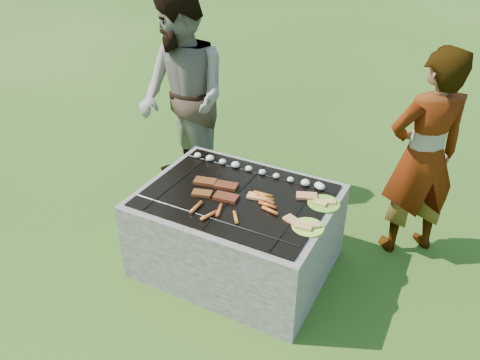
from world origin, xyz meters
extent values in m
plane|color=#224110|center=(0.00, 0.00, 0.00)|extent=(60.00, 60.00, 0.00)
cube|color=#9D978B|center=(0.00, 0.41, 0.30)|extent=(1.30, 0.18, 0.60)
cube|color=gray|center=(0.00, -0.41, 0.30)|extent=(1.30, 0.18, 0.60)
cube|color=#9F978D|center=(-0.56, 0.00, 0.30)|extent=(0.18, 0.64, 0.60)
cube|color=gray|center=(0.56, 0.00, 0.30)|extent=(0.18, 0.64, 0.60)
cube|color=black|center=(0.00, 0.00, 0.24)|extent=(0.94, 0.64, 0.48)
sphere|color=#FF5914|center=(0.00, 0.00, 0.46)|extent=(0.10, 0.10, 0.10)
cube|color=black|center=(0.00, 0.00, 0.61)|extent=(1.20, 0.90, 0.01)
cylinder|color=black|center=(-0.45, 0.00, 0.61)|extent=(0.01, 0.88, 0.01)
cylinder|color=black|center=(0.00, 0.00, 0.61)|extent=(0.01, 0.88, 0.01)
cylinder|color=black|center=(0.45, 0.00, 0.61)|extent=(0.01, 0.88, 0.01)
cylinder|color=black|center=(0.00, -0.32, 0.61)|extent=(1.18, 0.01, 0.01)
cylinder|color=black|center=(0.00, 0.32, 0.61)|extent=(1.18, 0.01, 0.01)
ellipsoid|color=white|center=(-0.52, 0.33, 0.63)|extent=(0.05, 0.05, 0.04)
ellipsoid|color=#F2E4CD|center=(-0.41, 0.33, 0.63)|extent=(0.06, 0.06, 0.04)
ellipsoid|color=beige|center=(-0.30, 0.33, 0.63)|extent=(0.05, 0.05, 0.04)
ellipsoid|color=white|center=(-0.18, 0.33, 0.63)|extent=(0.06, 0.06, 0.04)
ellipsoid|color=#F1E9CD|center=(-0.07, 0.33, 0.63)|extent=(0.05, 0.05, 0.04)
ellipsoid|color=beige|center=(0.04, 0.33, 0.63)|extent=(0.05, 0.05, 0.04)
ellipsoid|color=beige|center=(0.15, 0.33, 0.63)|extent=(0.05, 0.05, 0.03)
ellipsoid|color=beige|center=(0.26, 0.33, 0.63)|extent=(0.05, 0.05, 0.03)
ellipsoid|color=beige|center=(0.37, 0.33, 0.63)|extent=(0.06, 0.06, 0.04)
ellipsoid|color=white|center=(0.48, 0.33, 0.63)|extent=(0.06, 0.06, 0.04)
ellipsoid|color=white|center=(0.47, 0.34, 0.63)|extent=(0.06, 0.06, 0.04)
cube|color=#9A4C1C|center=(-0.27, 0.03, 0.62)|extent=(0.17, 0.12, 0.02)
cube|color=#94351A|center=(-0.11, 0.05, 0.62)|extent=(0.17, 0.11, 0.02)
cube|color=#A0531D|center=(-0.21, -0.11, 0.62)|extent=(0.15, 0.11, 0.02)
cube|color=maroon|center=(-0.04, -0.08, 0.62)|extent=(0.17, 0.11, 0.02)
cylinder|color=#BE531F|center=(0.17, 0.07, 0.62)|extent=(0.14, 0.03, 0.02)
cylinder|color=#BB761E|center=(0.21, 0.02, 0.63)|extent=(0.15, 0.08, 0.03)
cylinder|color=#D95F23|center=(0.25, -0.03, 0.62)|extent=(0.13, 0.03, 0.02)
cylinder|color=orange|center=(0.29, -0.08, 0.62)|extent=(0.12, 0.05, 0.02)
cylinder|color=#CB4721|center=(0.00, -0.23, 0.62)|extent=(0.06, 0.13, 0.02)
cylinder|color=orange|center=(0.13, -0.25, 0.62)|extent=(0.09, 0.11, 0.02)
cylinder|color=orange|center=(-0.15, -0.27, 0.62)|extent=(0.03, 0.13, 0.02)
cylinder|color=orange|center=(-0.03, -0.31, 0.62)|extent=(0.06, 0.13, 0.02)
cylinder|color=#BE531F|center=(0.19, 0.03, 0.62)|extent=(0.14, 0.03, 0.02)
cube|color=#DEBF71|center=(0.13, 0.03, 0.62)|extent=(0.13, 0.09, 0.02)
cube|color=tan|center=(0.45, -0.11, 0.62)|extent=(0.13, 0.10, 0.02)
cube|color=tan|center=(0.43, 0.19, 0.62)|extent=(0.16, 0.13, 0.02)
cylinder|color=#A2C830|center=(0.56, 0.17, 0.61)|extent=(0.27, 0.27, 0.01)
cube|color=#E2D273|center=(0.54, 0.15, 0.62)|extent=(0.10, 0.06, 0.02)
cube|color=tan|center=(0.59, 0.19, 0.62)|extent=(0.10, 0.08, 0.01)
cylinder|color=#CAF139|center=(0.56, -0.12, 0.61)|extent=(0.21, 0.21, 0.01)
cube|color=tan|center=(0.54, -0.14, 0.62)|extent=(0.11, 0.08, 0.02)
cube|color=tan|center=(0.59, -0.10, 0.62)|extent=(0.10, 0.09, 0.01)
imported|color=gray|center=(1.06, 0.80, 0.79)|extent=(0.68, 0.65, 1.57)
imported|color=gray|center=(-0.88, 0.70, 0.90)|extent=(1.09, 1.02, 1.79)
camera|label=1|loc=(1.26, -2.35, 2.34)|focal=35.00mm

